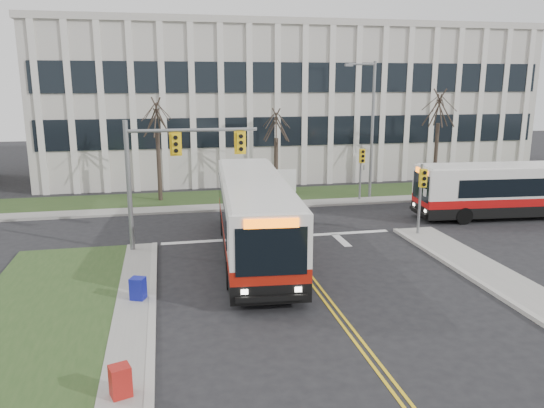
{
  "coord_description": "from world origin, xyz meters",
  "views": [
    {
      "loc": [
        -5.67,
        -17.61,
        7.86
      ],
      "look_at": [
        -0.54,
        7.29,
        2.0
      ],
      "focal_mm": 35.0,
      "sensor_mm": 36.0,
      "label": 1
    }
  ],
  "objects_px": {
    "bus_main": "(254,218)",
    "directory_sign": "(285,181)",
    "streetlight": "(370,123)",
    "bus_cross": "(515,191)",
    "newspaper_box_blue": "(138,290)",
    "newspaper_box_red": "(121,383)"
  },
  "relations": [
    {
      "from": "newspaper_box_red",
      "to": "bus_cross",
      "type": "bearing_deg",
      "value": 15.56
    },
    {
      "from": "bus_main",
      "to": "newspaper_box_blue",
      "type": "relative_size",
      "value": 13.88
    },
    {
      "from": "newspaper_box_blue",
      "to": "directory_sign",
      "type": "bearing_deg",
      "value": 82.88
    },
    {
      "from": "bus_cross",
      "to": "streetlight",
      "type": "bearing_deg",
      "value": -131.43
    },
    {
      "from": "bus_main",
      "to": "directory_sign",
      "type": "bearing_deg",
      "value": 74.88
    },
    {
      "from": "streetlight",
      "to": "bus_main",
      "type": "height_order",
      "value": "streetlight"
    },
    {
      "from": "directory_sign",
      "to": "bus_main",
      "type": "xyz_separation_m",
      "value": [
        -4.21,
        -11.77,
        0.59
      ]
    },
    {
      "from": "bus_main",
      "to": "bus_cross",
      "type": "relative_size",
      "value": 1.13
    },
    {
      "from": "directory_sign",
      "to": "newspaper_box_red",
      "type": "height_order",
      "value": "directory_sign"
    },
    {
      "from": "directory_sign",
      "to": "bus_cross",
      "type": "bearing_deg",
      "value": -33.5
    },
    {
      "from": "directory_sign",
      "to": "bus_cross",
      "type": "distance_m",
      "value": 14.5
    },
    {
      "from": "directory_sign",
      "to": "bus_cross",
      "type": "xyz_separation_m",
      "value": [
        12.09,
        -8.0,
        0.39
      ]
    },
    {
      "from": "streetlight",
      "to": "bus_main",
      "type": "distance_m",
      "value": 14.71
    },
    {
      "from": "directory_sign",
      "to": "bus_cross",
      "type": "relative_size",
      "value": 0.17
    },
    {
      "from": "directory_sign",
      "to": "bus_main",
      "type": "relative_size",
      "value": 0.15
    },
    {
      "from": "streetlight",
      "to": "directory_sign",
      "type": "bearing_deg",
      "value": 166.77
    },
    {
      "from": "streetlight",
      "to": "newspaper_box_red",
      "type": "distance_m",
      "value": 26.52
    },
    {
      "from": "bus_cross",
      "to": "newspaper_box_blue",
      "type": "height_order",
      "value": "bus_cross"
    },
    {
      "from": "newspaper_box_blue",
      "to": "bus_main",
      "type": "bearing_deg",
      "value": 64.88
    },
    {
      "from": "streetlight",
      "to": "newspaper_box_blue",
      "type": "relative_size",
      "value": 9.68
    },
    {
      "from": "bus_cross",
      "to": "directory_sign",
      "type": "bearing_deg",
      "value": -119.31
    },
    {
      "from": "bus_cross",
      "to": "newspaper_box_red",
      "type": "xyz_separation_m",
      "value": [
        -21.58,
        -14.64,
        -1.08
      ]
    }
  ]
}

